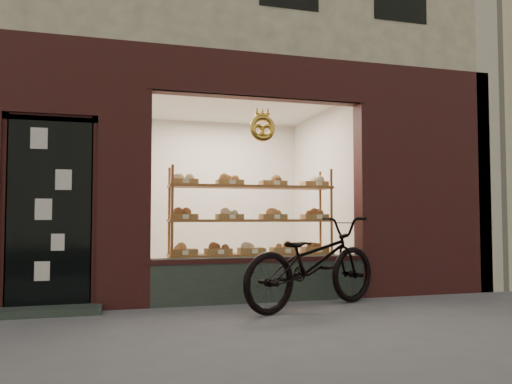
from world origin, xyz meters
name	(u,v)px	position (x,y,z in m)	size (l,w,h in m)	color
ground	(278,347)	(0.00, 0.00, 0.00)	(90.00, 90.00, 0.00)	#525258
display_shelf	(252,232)	(0.45, 2.55, 0.85)	(2.20, 0.45, 1.70)	brown
bicycle	(313,262)	(0.91, 1.52, 0.53)	(0.70, 2.00, 1.05)	black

